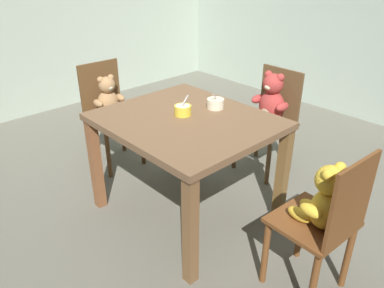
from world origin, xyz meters
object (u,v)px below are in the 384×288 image
Objects in this scene: dining_table at (186,132)px; porridge_bowl_cream_far_center at (215,103)px; teddy_chair_near_right at (324,210)px; porridge_bowl_yellow_center at (183,110)px; teddy_chair_near_left at (109,105)px; teddy_chair_far_center at (270,107)px.

dining_table is 0.29m from porridge_bowl_cream_far_center.
teddy_chair_near_right reaches higher than dining_table.
teddy_chair_near_right reaches higher than porridge_bowl_yellow_center.
teddy_chair_near_left is at bearing 178.48° from dining_table.
teddy_chair_far_center is 0.68m from porridge_bowl_cream_far_center.
porridge_bowl_cream_far_center is at bearing 1.32° from teddy_chair_far_center.
porridge_bowl_cream_far_center is (0.06, 0.24, 0.00)m from porridge_bowl_yellow_center.
dining_table is 0.15m from porridge_bowl_yellow_center.
teddy_chair_near_right is 7.26× the size of porridge_bowl_yellow_center.
porridge_bowl_cream_far_center reaches higher than dining_table.
teddy_chair_near_left is at bearing -47.70° from teddy_chair_far_center.
dining_table is 1.23× the size of teddy_chair_near_left.
porridge_bowl_cream_far_center is at bearing 15.02° from teddy_chair_near_left.
dining_table is at bearing 0.56° from teddy_chair_far_center.
teddy_chair_far_center is at bearing 86.76° from porridge_bowl_yellow_center.
porridge_bowl_yellow_center is at bearing -2.86° from teddy_chair_far_center.
porridge_bowl_yellow_center is at bearing 160.42° from dining_table.
teddy_chair_far_center is at bearing 90.17° from dining_table.
teddy_chair_near_right reaches higher than teddy_chair_far_center.
porridge_bowl_yellow_center is at bearing 3.60° from teddy_chair_near_right.
teddy_chair_far_center is 0.91m from porridge_bowl_yellow_center.
teddy_chair_near_left is 1.96m from teddy_chair_near_right.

